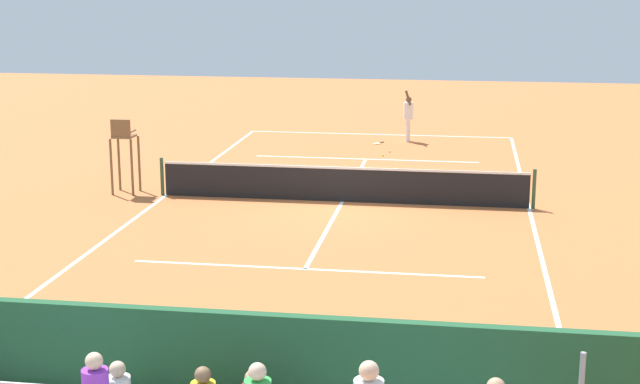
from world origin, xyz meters
TOP-DOWN VIEW (x-y plane):
  - ground_plane at (0.00, 0.00)m, footprint 60.00×60.00m
  - court_line_markings at (0.00, -0.04)m, footprint 10.10×22.20m
  - tennis_net at (0.00, 0.00)m, footprint 10.30×0.10m
  - backdrop_wall at (0.00, 14.00)m, footprint 18.00×0.16m
  - umpire_chair at (6.20, -0.05)m, footprint 0.67×0.67m
  - tennis_player at (-1.18, -9.64)m, footprint 0.37×0.54m
  - tennis_racket at (-0.10, -9.01)m, footprint 0.45×0.56m
  - tennis_ball_near at (-0.52, -6.65)m, footprint 0.07×0.07m
  - tennis_ball_far at (-0.69, -7.39)m, footprint 0.07×0.07m

SIDE VIEW (x-z plane):
  - ground_plane at x=0.00m, z-range 0.00..0.00m
  - court_line_markings at x=0.00m, z-range 0.00..0.01m
  - tennis_racket at x=-0.10m, z-range 0.00..0.03m
  - tennis_ball_near at x=-0.52m, z-range 0.00..0.07m
  - tennis_ball_far at x=-0.69m, z-range 0.00..0.07m
  - tennis_net at x=0.00m, z-range -0.03..1.04m
  - backdrop_wall at x=0.00m, z-range 0.00..2.00m
  - tennis_player at x=-1.18m, z-range 0.05..1.98m
  - umpire_chair at x=6.20m, z-range 0.24..2.38m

